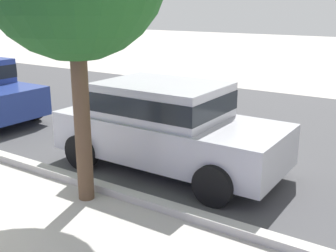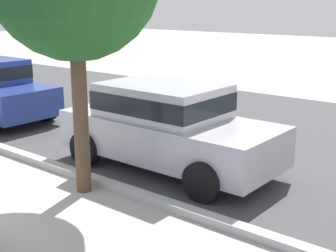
# 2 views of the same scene
# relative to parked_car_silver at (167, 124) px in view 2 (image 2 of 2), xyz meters

# --- Properties ---
(street_surface) EXTENTS (60.00, 9.00, 0.01)m
(street_surface) POSITION_rel_parked_car_silver_xyz_m (-1.29, 3.22, -0.84)
(street_surface) COLOR #424244
(street_surface) RESTS_ON ground
(curb_stone) EXTENTS (60.00, 0.20, 0.12)m
(curb_stone) POSITION_rel_parked_car_silver_xyz_m (-1.29, -1.38, -0.78)
(curb_stone) COLOR #B2AFA8
(curb_stone) RESTS_ON ground
(parked_car_silver) EXTENTS (4.11, 1.94, 1.56)m
(parked_car_silver) POSITION_rel_parked_car_silver_xyz_m (0.00, 0.00, 0.00)
(parked_car_silver) COLOR #B7B7BC
(parked_car_silver) RESTS_ON ground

